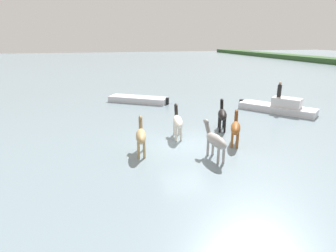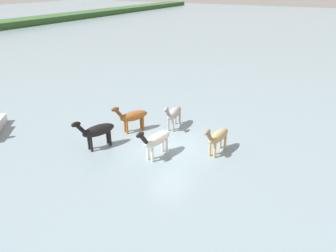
% 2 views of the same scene
% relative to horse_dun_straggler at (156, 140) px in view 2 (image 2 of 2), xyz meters
% --- Properties ---
extents(ground_plane, '(215.84, 215.84, 0.00)m').
position_rel_horse_dun_straggler_xyz_m(ground_plane, '(1.19, 0.02, -1.00)').
color(ground_plane, gray).
extents(horse_dun_straggler, '(2.34, 0.88, 1.81)m').
position_rel_horse_dun_straggler_xyz_m(horse_dun_straggler, '(0.00, 0.00, 0.00)').
color(horse_dun_straggler, silver).
rests_on(horse_dun_straggler, ground_plane).
extents(horse_mid_herd, '(2.12, 1.39, 1.74)m').
position_rel_horse_dun_straggler_xyz_m(horse_mid_herd, '(1.92, 2.76, -0.04)').
color(horse_mid_herd, brown).
rests_on(horse_mid_herd, ground_plane).
extents(horse_chestnut_trailing, '(2.25, 0.65, 1.74)m').
position_rel_horse_dun_straggler_xyz_m(horse_chestnut_trailing, '(3.43, 0.85, -0.04)').
color(horse_chestnut_trailing, '#9E9993').
rests_on(horse_chestnut_trailing, ground_plane).
extents(horse_lead, '(2.25, 0.79, 1.74)m').
position_rel_horse_dun_straggler_xyz_m(horse_lead, '(1.84, -2.51, -0.04)').
color(horse_lead, tan).
rests_on(horse_lead, ground_plane).
extents(horse_rear_stallion, '(2.29, 1.23, 1.81)m').
position_rel_horse_dun_straggler_xyz_m(horse_rear_stallion, '(-0.65, 3.20, 0.00)').
color(horse_rear_stallion, black).
rests_on(horse_rear_stallion, ground_plane).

